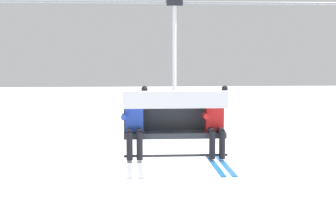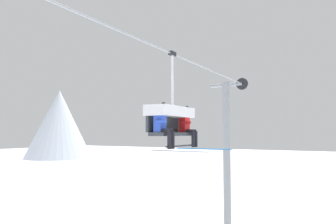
# 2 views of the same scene
# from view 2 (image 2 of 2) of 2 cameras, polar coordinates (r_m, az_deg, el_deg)

# --- Properties ---
(mountain_peak_east) EXTENTS (14.28, 14.28, 14.82)m
(mountain_peak_east) POSITION_cam_2_polar(r_m,az_deg,el_deg) (75.21, -18.45, -2.01)
(mountain_peak_east) COLOR silver
(mountain_peak_east) RESTS_ON ground_plane
(lift_tower_far) EXTENTS (0.36, 1.88, 8.06)m
(lift_tower_far) POSITION_cam_2_polar(r_m,az_deg,el_deg) (16.08, 10.27, -8.12)
(lift_tower_far) COLOR gray
(lift_tower_far) RESTS_ON ground_plane
(lift_cable) EXTENTS (16.77, 0.05, 0.05)m
(lift_cable) POSITION_cam_2_polar(r_m,az_deg,el_deg) (9.28, -0.98, 10.85)
(lift_cable) COLOR gray
(chairlift_chair) EXTENTS (1.87, 0.74, 2.77)m
(chairlift_chair) POSITION_cam_2_polar(r_m,az_deg,el_deg) (9.53, 0.39, -0.74)
(chairlift_chair) COLOR #33383D
(skier_blue) EXTENTS (0.48, 1.70, 1.34)m
(skier_blue) POSITION_cam_2_polar(r_m,az_deg,el_deg) (8.78, -0.72, -2.36)
(skier_blue) COLOR #2847B7
(skier_red) EXTENTS (0.48, 1.70, 1.34)m
(skier_red) POSITION_cam_2_polar(r_m,az_deg,el_deg) (10.06, 3.50, -2.52)
(skier_red) COLOR red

